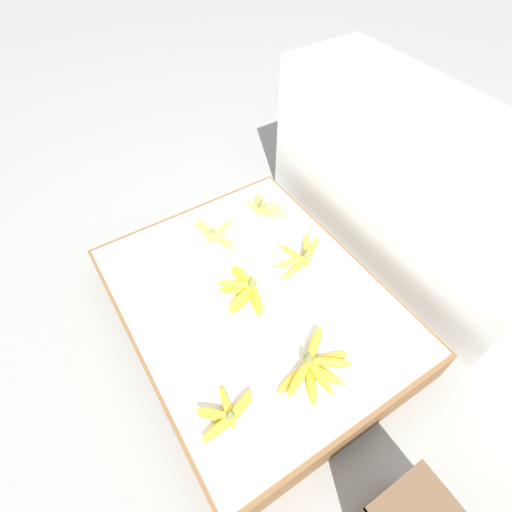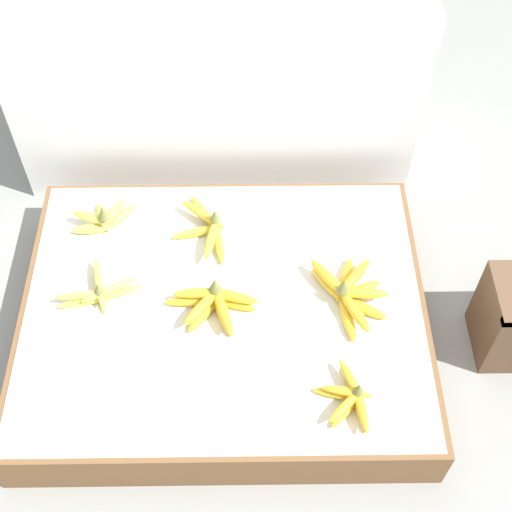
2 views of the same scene
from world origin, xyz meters
name	(u,v)px [view 1 (image 1 of 2)]	position (x,y,z in m)	size (l,w,h in m)	color
ground_plane	(254,321)	(0.00, 0.00, 0.00)	(10.00, 10.00, 0.00)	gray
display_platform	(254,309)	(0.00, 0.00, 0.08)	(1.15, 0.92, 0.17)	brown
back_vendor_table	(408,185)	(-0.03, 0.78, 0.35)	(1.29, 0.43, 0.70)	white
banana_bunch_front_midright	(226,414)	(0.33, -0.31, 0.19)	(0.15, 0.21, 0.09)	gold
banana_bunch_middle_left	(215,233)	(-0.35, 0.03, 0.19)	(0.25, 0.18, 0.08)	#DBCC4C
banana_bunch_middle_midleft	(245,290)	(-0.03, -0.02, 0.20)	(0.27, 0.16, 0.11)	gold
banana_bunch_middle_midright	(315,366)	(0.35, 0.01, 0.20)	(0.22, 0.29, 0.11)	gold
banana_bunch_back_left	(265,207)	(-0.37, 0.29, 0.20)	(0.20, 0.13, 0.11)	#DBCC4C
banana_bunch_back_midleft	(301,256)	(-0.05, 0.26, 0.20)	(0.17, 0.28, 0.10)	gold
foam_tray_white	(396,86)	(-0.20, 0.75, 0.71)	(0.22, 0.16, 0.02)	white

